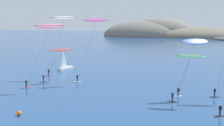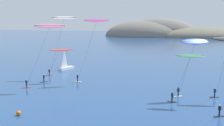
{
  "view_description": "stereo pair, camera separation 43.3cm",
  "coord_description": "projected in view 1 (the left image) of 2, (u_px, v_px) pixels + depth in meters",
  "views": [
    {
      "loc": [
        11.31,
        -22.88,
        13.43
      ],
      "look_at": [
        -0.31,
        27.92,
        5.3
      ],
      "focal_mm": 45.0,
      "sensor_mm": 36.0,
      "label": 1
    },
    {
      "loc": [
        11.73,
        -22.78,
        13.43
      ],
      "look_at": [
        -0.31,
        27.92,
        5.3
      ],
      "focal_mm": 45.0,
      "sensor_mm": 36.0,
      "label": 2
    }
  ],
  "objects": [
    {
      "name": "sailboat_near",
      "position": [
        66.0,
        67.0,
        75.91
      ],
      "size": [
        3.1,
        5.85,
        5.7
      ],
      "color": "white",
      "rests_on": "ground"
    },
    {
      "name": "headland_island",
      "position": [
        164.0,
        36.0,
        222.74
      ],
      "size": [
        117.7,
        46.32,
        28.72
      ],
      "color": "slate",
      "rests_on": "ground"
    },
    {
      "name": "marker_buoy",
      "position": [
        19.0,
        113.0,
        39.43
      ],
      "size": [
        0.7,
        0.7,
        0.7
      ],
      "primitive_type": "sphere",
      "color": "orange",
      "rests_on": "ground"
    },
    {
      "name": "kitesurfer_magenta",
      "position": [
        95.0,
        26.0,
        59.98
      ],
      "size": [
        7.44,
        4.1,
        13.58
      ],
      "color": "silver",
      "rests_on": "ground"
    },
    {
      "name": "kitesurfer_white",
      "position": [
        63.0,
        22.0,
        65.38
      ],
      "size": [
        7.82,
        2.32,
        14.21
      ],
      "color": "red",
      "rests_on": "ground"
    },
    {
      "name": "kitesurfer_blue",
      "position": [
        194.0,
        45.0,
        48.51
      ],
      "size": [
        5.85,
        3.5,
        10.2
      ],
      "color": "silver",
      "rests_on": "ground"
    },
    {
      "name": "kitesurfer_pink",
      "position": [
        48.0,
        30.0,
        54.21
      ],
      "size": [
        8.65,
        3.57,
        12.65
      ],
      "color": "red",
      "rests_on": "ground"
    },
    {
      "name": "kitesurfer_red",
      "position": [
        59.0,
        53.0,
        60.68
      ],
      "size": [
        6.61,
        4.34,
        7.14
      ],
      "color": "#2D2D33",
      "rests_on": "ground"
    },
    {
      "name": "kitesurfer_green",
      "position": [
        189.0,
        61.0,
        44.82
      ],
      "size": [
        5.74,
        1.49,
        7.93
      ],
      "color": "#2D2D33",
      "rests_on": "ground"
    }
  ]
}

